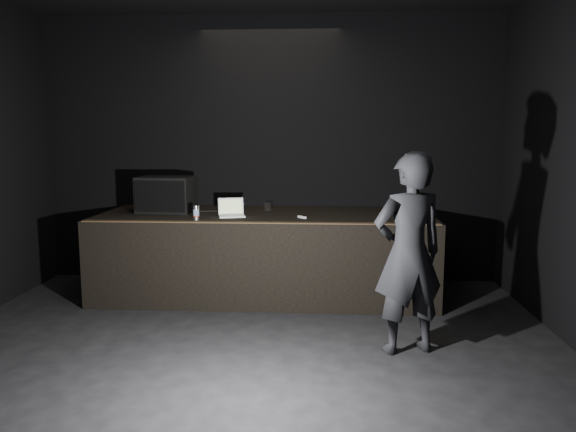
% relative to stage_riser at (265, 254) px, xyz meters
% --- Properties ---
extents(ground, '(7.00, 7.00, 0.00)m').
position_rel_stage_riser_xyz_m(ground, '(0.00, -2.73, -0.50)').
color(ground, black).
rests_on(ground, ground).
extents(room_walls, '(6.10, 7.10, 3.52)m').
position_rel_stage_riser_xyz_m(room_walls, '(0.00, -2.73, 1.52)').
color(room_walls, black).
rests_on(room_walls, ground).
extents(stage_riser, '(4.00, 1.50, 1.00)m').
position_rel_stage_riser_xyz_m(stage_riser, '(0.00, 0.00, 0.00)').
color(stage_riser, black).
rests_on(stage_riser, ground).
extents(riser_lip, '(3.92, 0.10, 0.01)m').
position_rel_stage_riser_xyz_m(riser_lip, '(0.00, -0.71, 0.51)').
color(riser_lip, brown).
rests_on(riser_lip, stage_riser).
extents(stage_monitor, '(0.69, 0.53, 0.44)m').
position_rel_stage_riser_xyz_m(stage_monitor, '(-1.23, 0.07, 0.72)').
color(stage_monitor, black).
rests_on(stage_monitor, stage_riser).
extents(cable, '(1.02, 0.20, 0.02)m').
position_rel_stage_riser_xyz_m(cable, '(-0.78, 0.10, 0.51)').
color(cable, black).
rests_on(cable, stage_riser).
extents(laptop, '(0.36, 0.33, 0.21)m').
position_rel_stage_riser_xyz_m(laptop, '(-0.38, -0.22, 0.55)').
color(laptop, white).
rests_on(laptop, stage_riser).
extents(beer_can, '(0.07, 0.07, 0.16)m').
position_rel_stage_riser_xyz_m(beer_can, '(-0.72, -0.55, 0.58)').
color(beer_can, silver).
rests_on(beer_can, stage_riser).
extents(plastic_cup, '(0.09, 0.09, 0.11)m').
position_rel_stage_riser_xyz_m(plastic_cup, '(0.01, 0.19, 0.56)').
color(plastic_cup, white).
rests_on(plastic_cup, stage_riser).
extents(wii_remote, '(0.10, 0.12, 0.02)m').
position_rel_stage_riser_xyz_m(wii_remote, '(0.46, -0.33, 0.51)').
color(wii_remote, white).
rests_on(wii_remote, stage_riser).
extents(person, '(0.76, 0.62, 1.81)m').
position_rel_stage_riser_xyz_m(person, '(1.46, -1.77, 0.40)').
color(person, black).
rests_on(person, ground).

